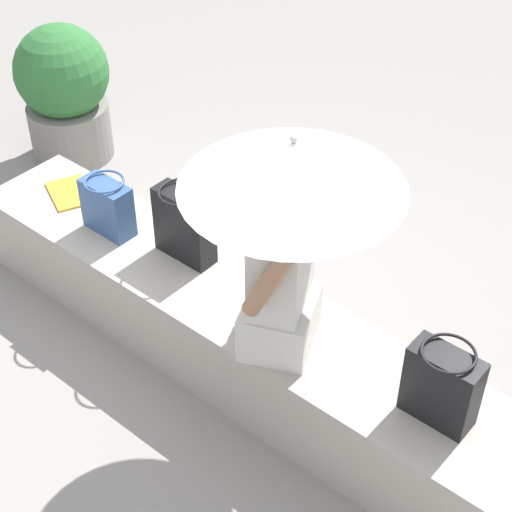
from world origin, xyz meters
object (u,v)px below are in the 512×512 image
object	(u,v)px
shoulder_bag_spare	(442,385)
planter_near	(65,91)
person_seated	(281,270)
magazine	(71,193)
handbag_black	(184,224)
parasol	(293,166)
tote_bag_canvas	(107,206)

from	to	relation	value
shoulder_bag_spare	planter_near	distance (m)	3.15
person_seated	magazine	xyz separation A→B (m)	(1.50, -0.13, -0.38)
person_seated	planter_near	world-z (taller)	person_seated
handbag_black	person_seated	bearing A→B (deg)	167.26
handbag_black	parasol	bearing A→B (deg)	169.34
parasol	handbag_black	xyz separation A→B (m)	(0.71, -0.13, -0.69)
handbag_black	tote_bag_canvas	size ratio (longest dim) A/B	1.26
parasol	shoulder_bag_spare	size ratio (longest dim) A/B	2.89
planter_near	tote_bag_canvas	bearing A→B (deg)	148.92
person_seated	shoulder_bag_spare	world-z (taller)	person_seated
shoulder_bag_spare	magazine	size ratio (longest dim) A/B	1.23
tote_bag_canvas	parasol	bearing A→B (deg)	178.31
tote_bag_canvas	shoulder_bag_spare	xyz separation A→B (m)	(-1.82, -0.02, 0.03)
tote_bag_canvas	planter_near	bearing A→B (deg)	-31.08
magazine	planter_near	xyz separation A→B (m)	(0.86, -0.68, 0.01)
parasol	shoulder_bag_spare	xyz separation A→B (m)	(-0.69, -0.05, -0.70)
person_seated	shoulder_bag_spare	bearing A→B (deg)	-173.96
person_seated	handbag_black	size ratio (longest dim) A/B	2.45
parasol	person_seated	bearing A→B (deg)	43.86
parasol	planter_near	distance (m)	2.64
person_seated	tote_bag_canvas	world-z (taller)	person_seated
parasol	tote_bag_canvas	distance (m)	1.34
tote_bag_canvas	magazine	size ratio (longest dim) A/B	1.04
handbag_black	tote_bag_canvas	bearing A→B (deg)	13.59
handbag_black	tote_bag_canvas	xyz separation A→B (m)	(0.42, 0.10, -0.04)
handbag_black	planter_near	distance (m)	1.79
handbag_black	shoulder_bag_spare	size ratio (longest dim) A/B	1.07
parasol	planter_near	xyz separation A→B (m)	(2.38, -0.78, -0.85)
person_seated	handbag_black	bearing A→B (deg)	-12.74
magazine	shoulder_bag_spare	bearing A→B (deg)	-157.20
tote_bag_canvas	magazine	world-z (taller)	tote_bag_canvas
shoulder_bag_spare	planter_near	bearing A→B (deg)	-13.42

